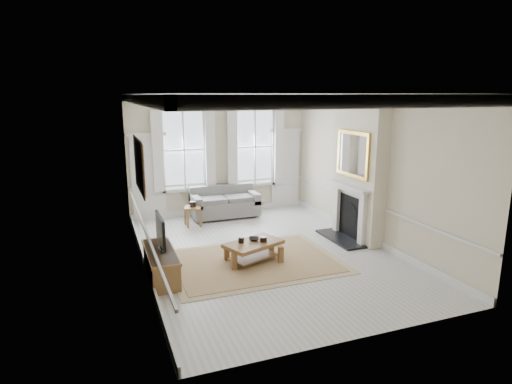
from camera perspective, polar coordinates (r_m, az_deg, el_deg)
name	(u,v)px	position (r m, az deg, el deg)	size (l,w,h in m)	color
floor	(266,253)	(9.47, 1.35, -8.12)	(7.20, 7.20, 0.00)	#B7B5AD
ceiling	(267,94)	(8.84, 1.47, 12.92)	(7.20, 7.20, 0.00)	white
back_wall	(220,155)	(12.37, -4.83, 4.95)	(5.20, 5.20, 0.00)	beige
left_wall	(139,186)	(8.40, -15.28, 0.81)	(7.20, 7.20, 0.00)	beige
right_wall	(371,169)	(10.25, 15.05, 2.92)	(7.20, 7.20, 0.00)	beige
window_left	(184,150)	(12.06, -9.61, 5.57)	(1.26, 0.20, 2.20)	#B2BCC6
window_right	(255,147)	(12.62, -0.17, 6.07)	(1.26, 0.20, 2.20)	#B2BCC6
door_left	(148,179)	(12.04, -14.16, 1.73)	(0.90, 0.08, 2.30)	silver
door_right	(285,170)	(13.12, 3.92, 2.98)	(0.90, 0.08, 2.30)	silver
painting	(139,165)	(8.64, -15.34, 3.48)	(0.05, 1.66, 1.06)	#AF6E1E
chimney_breast	(359,169)	(10.31, 13.62, 3.06)	(0.35, 1.70, 3.38)	beige
hearth	(340,239)	(10.49, 11.20, -6.11)	(0.55, 1.50, 0.05)	black
fireplace	(349,209)	(10.39, 12.30, -2.27)	(0.21, 1.45, 1.33)	silver
mirror	(352,154)	(10.14, 12.71, 4.95)	(0.06, 1.26, 1.06)	gold
sofa	(224,204)	(12.16, -4.25, -1.62)	(1.87, 0.91, 0.86)	slate
side_table	(193,211)	(11.37, -8.42, -2.48)	(0.53, 0.53, 0.52)	brown
rug	(253,261)	(8.98, -0.34, -9.24)	(3.50, 2.60, 0.02)	tan
coffee_table	(253,246)	(8.86, -0.34, -7.17)	(1.33, 1.06, 0.44)	brown
ceramic_pot_a	(241,240)	(8.78, -2.00, -6.40)	(0.12, 0.12, 0.12)	black
ceramic_pot_b	(263,239)	(8.83, 1.00, -6.31)	(0.15, 0.15, 0.10)	black
bowl	(254,239)	(8.92, -0.26, -6.27)	(0.23, 0.23, 0.06)	black
tv_stand	(161,264)	(8.35, -12.55, -9.38)	(0.49, 1.51, 0.54)	brown
tv	(160,230)	(8.13, -12.62, -5.02)	(0.08, 0.90, 0.68)	black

